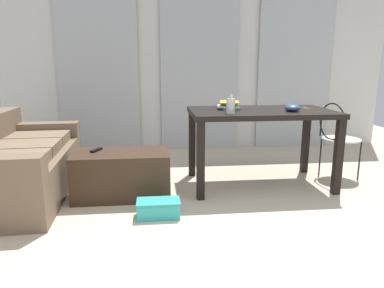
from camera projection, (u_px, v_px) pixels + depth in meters
ground_plane at (225, 194)px, 3.36m from camera, size 7.88×7.88×0.00m
wall_back at (199, 58)px, 5.05m from camera, size 5.60×0.10×2.67m
curtains at (199, 73)px, 5.02m from camera, size 3.99×0.03×2.22m
couch at (16, 165)px, 3.29m from camera, size 0.93×1.81×0.75m
coffee_table at (122, 174)px, 3.28m from camera, size 0.89×0.50×0.43m
craft_table at (261, 120)px, 3.51m from camera, size 1.42×0.83×0.78m
wire_chair at (337, 133)px, 3.74m from camera, size 0.41×0.43×0.83m
bottle_near at (231, 106)px, 3.18m from camera, size 0.08×0.08×0.18m
bowl at (292, 108)px, 3.35m from camera, size 0.15×0.15×0.07m
book_stack at (229, 105)px, 3.55m from camera, size 0.26×0.29×0.08m
scissors at (306, 108)px, 3.60m from camera, size 0.05×0.11×0.00m
tv_remote_primary at (96, 150)px, 3.26m from camera, size 0.10×0.15×0.02m
shoebox at (158, 208)px, 2.85m from camera, size 0.35×0.20×0.14m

